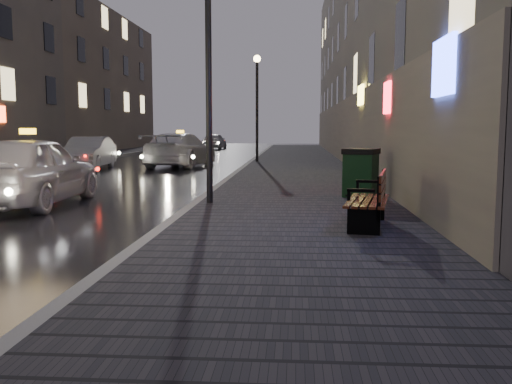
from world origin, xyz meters
TOP-DOWN VIEW (x-y plane):
  - sidewalk at (3.90, 21.00)m, footprint 4.60×58.00m
  - curb at (1.50, 21.00)m, footprint 0.20×58.00m
  - sidewalk_far at (-8.70, 21.00)m, footprint 2.40×58.00m
  - curb_far at (-7.40, 21.00)m, footprint 0.20×58.00m
  - building_near at (7.10, 25.00)m, footprint 1.80×50.00m
  - building_far_c at (-13.50, 39.00)m, footprint 6.00×22.00m
  - lamp_near at (1.85, 6.00)m, footprint 0.36×0.36m
  - lamp_far at (1.85, 22.00)m, footprint 0.36×0.36m
  - bench at (5.11, 3.05)m, footprint 1.00×1.97m
  - trash_bin at (5.40, 7.38)m, footprint 1.01×1.01m
  - taxi_near at (-2.50, 6.28)m, footprint 2.14×5.03m
  - car_left_mid at (-5.45, 18.16)m, footprint 1.89×4.48m
  - taxi_mid at (-1.64, 19.90)m, footprint 2.93×5.73m
  - car_far at (-3.11, 41.61)m, footprint 1.81×4.12m

SIDE VIEW (x-z plane):
  - sidewalk at x=3.90m, z-range 0.00..0.15m
  - curb at x=1.50m, z-range 0.00..0.15m
  - sidewalk_far at x=-8.70m, z-range 0.00..0.15m
  - curb_far at x=-7.40m, z-range 0.00..0.15m
  - bench at x=5.11m, z-range 0.15..1.11m
  - car_far at x=-3.11m, z-range 0.00..1.38m
  - car_left_mid at x=-5.45m, z-range 0.00..1.44m
  - trash_bin at x=5.40m, z-range 0.16..1.35m
  - taxi_mid at x=-1.64m, z-range 0.00..1.59m
  - taxi_near at x=-2.50m, z-range 0.00..1.70m
  - lamp_near at x=1.85m, z-range 0.85..6.13m
  - lamp_far at x=1.85m, z-range 0.85..6.13m
  - building_far_c at x=-13.50m, z-range 0.00..11.00m
  - building_near at x=7.10m, z-range 0.00..13.00m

